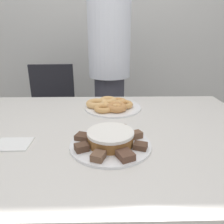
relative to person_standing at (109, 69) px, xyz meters
The scene contains 23 objects.
wall_back 0.85m from the person_standing, 93.76° to the left, with size 8.00×0.05×2.60m.
table 0.92m from the person_standing, 93.06° to the right, with size 1.54×1.06×0.73m.
person_standing is the anchor object (origin of this frame).
office_chair_left 0.69m from the person_standing, behind, with size 0.46×0.46×0.88m.
plate_cake 1.07m from the person_standing, 90.22° to the right, with size 0.32×0.32×0.01m.
plate_donuts 0.62m from the person_standing, 88.45° to the right, with size 0.33×0.33×0.01m.
frosted_cake 1.06m from the person_standing, 90.22° to the right, with size 0.19×0.19×0.05m.
lamington_0 0.95m from the person_standing, 87.77° to the right, with size 0.07×0.07×0.03m.
lamington_1 0.96m from the person_standing, 93.31° to the right, with size 0.06×0.06×0.02m.
lamington_2 1.03m from the person_standing, 96.55° to the right, with size 0.07×0.07×0.02m.
lamington_3 1.12m from the person_standing, 95.81° to the right, with size 0.06×0.06×0.03m.
lamington_4 1.18m from the person_standing, 92.20° to the right, with size 0.06×0.06×0.03m.
lamington_5 1.17m from the person_standing, 87.71° to the right, with size 0.07×0.08×0.02m.
lamington_6 1.11m from the person_standing, 84.35° to the right, with size 0.06×0.06×0.02m.
lamington_7 1.02m from the person_standing, 84.07° to the right, with size 0.06×0.05×0.03m.
donut_0 0.62m from the person_standing, 88.45° to the right, with size 0.11×0.11×0.03m.
donut_1 0.63m from the person_standing, 83.32° to the right, with size 0.12×0.12×0.03m.
donut_2 0.57m from the person_standing, 85.46° to the right, with size 0.12×0.12×0.03m.
donut_3 0.56m from the person_standing, 91.37° to the right, with size 0.11×0.11×0.04m.
donut_4 0.62m from the person_standing, 97.61° to the right, with size 0.13×0.13×0.04m.
donut_5 0.69m from the person_standing, 93.20° to the right, with size 0.10×0.10×0.03m.
donut_6 0.68m from the person_standing, 87.06° to the right, with size 0.12×0.12×0.04m.
napkin 1.12m from the person_standing, 110.79° to the right, with size 0.14×0.11×0.01m.
Camera 1 is at (0.04, -0.93, 1.17)m, focal length 35.00 mm.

